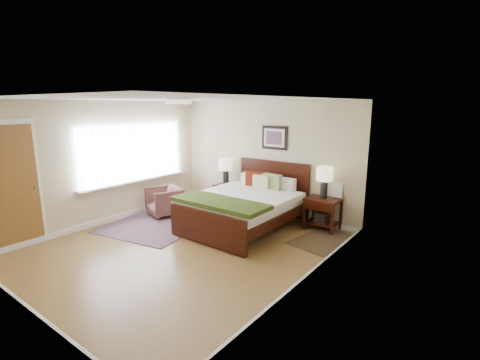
% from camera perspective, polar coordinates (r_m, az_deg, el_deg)
% --- Properties ---
extents(floor, '(5.00, 5.00, 0.00)m').
position_cam_1_polar(floor, '(6.19, -9.19, -10.83)').
color(floor, brown).
rests_on(floor, ground).
extents(back_wall, '(4.50, 0.04, 2.50)m').
position_cam_1_polar(back_wall, '(7.72, 3.99, 3.59)').
color(back_wall, '#C1AC8C').
rests_on(back_wall, ground).
extents(front_wall, '(4.50, 0.04, 2.50)m').
position_cam_1_polar(front_wall, '(4.54, -33.19, -4.63)').
color(front_wall, '#C1AC8C').
rests_on(front_wall, ground).
extents(left_wall, '(0.04, 5.00, 2.50)m').
position_cam_1_polar(left_wall, '(7.59, -21.39, 2.62)').
color(left_wall, '#C1AC8C').
rests_on(left_wall, ground).
extents(right_wall, '(0.04, 5.00, 2.50)m').
position_cam_1_polar(right_wall, '(4.50, 10.58, -2.94)').
color(right_wall, '#C1AC8C').
rests_on(right_wall, ground).
extents(ceiling, '(4.50, 5.00, 0.02)m').
position_cam_1_polar(ceiling, '(5.70, -10.06, 12.97)').
color(ceiling, white).
rests_on(ceiling, back_wall).
extents(window, '(0.11, 2.72, 1.32)m').
position_cam_1_polar(window, '(7.91, -16.95, 4.22)').
color(window, silver).
rests_on(window, left_wall).
extents(door, '(0.06, 1.00, 2.18)m').
position_cam_1_polar(door, '(6.88, -33.61, -1.06)').
color(door, silver).
rests_on(door, ground).
extents(ceil_fixture, '(0.44, 0.44, 0.08)m').
position_cam_1_polar(ceil_fixture, '(5.70, -10.05, 12.62)').
color(ceil_fixture, white).
rests_on(ceil_fixture, ceiling).
extents(bed, '(1.84, 2.24, 1.20)m').
position_cam_1_polar(bed, '(6.83, 0.74, -3.51)').
color(bed, black).
rests_on(bed, ground).
extents(wall_art, '(0.62, 0.05, 0.50)m').
position_cam_1_polar(wall_art, '(7.49, 5.67, 6.91)').
color(wall_art, black).
rests_on(wall_art, back_wall).
extents(nightstand_left, '(0.48, 0.43, 0.57)m').
position_cam_1_polar(nightstand_left, '(8.21, -2.41, -1.60)').
color(nightstand_left, black).
rests_on(nightstand_left, ground).
extents(nightstand_right, '(0.64, 0.48, 0.63)m').
position_cam_1_polar(nightstand_right, '(7.00, 13.39, -4.96)').
color(nightstand_right, black).
rests_on(nightstand_right, ground).
extents(lamp_left, '(0.31, 0.31, 0.61)m').
position_cam_1_polar(lamp_left, '(8.11, -2.35, 2.15)').
color(lamp_left, black).
rests_on(lamp_left, nightstand_left).
extents(lamp_right, '(0.31, 0.31, 0.61)m').
position_cam_1_polar(lamp_right, '(6.84, 13.71, 0.47)').
color(lamp_right, black).
rests_on(lamp_right, nightstand_right).
extents(armchair, '(0.87, 0.88, 0.63)m').
position_cam_1_polar(armchair, '(7.88, -12.30, -3.46)').
color(armchair, brown).
rests_on(armchair, ground).
extents(rug_persian, '(2.23, 2.82, 0.01)m').
position_cam_1_polar(rug_persian, '(7.62, -12.07, -6.43)').
color(rug_persian, '#110D42').
rests_on(rug_persian, ground).
extents(rug_navy, '(1.00, 1.34, 0.01)m').
position_cam_1_polar(rug_navy, '(6.57, 13.52, -9.57)').
color(rug_navy, black).
rests_on(rug_navy, ground).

